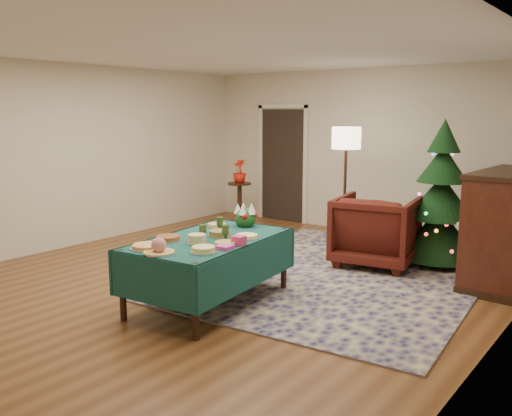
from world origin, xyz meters
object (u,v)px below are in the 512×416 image
Objects in this scene: gift_box at (239,241)px; armchair at (376,227)px; floor_lamp at (346,145)px; buffet_table at (209,251)px; side_table at (240,204)px; potted_plant at (239,176)px; piano at (509,229)px; christmas_tree at (441,200)px.

armchair reaches higher than gift_box.
floor_lamp is (-0.89, 0.78, 1.00)m from armchair.
armchair reaches higher than buffet_table.
buffet_table is 4.13m from side_table.
floor_lamp reaches higher than side_table.
potted_plant is (-0.00, 0.00, 0.50)m from side_table.
buffet_table is 16.99× the size of gift_box.
armchair is 0.57× the size of floor_lamp.
potted_plant is (-3.11, 0.99, 0.35)m from armchair.
gift_box is 4.43m from side_table.
piano reaches higher than gift_box.
gift_box is at bearing -107.53° from christmas_tree.
buffet_table is 4.61× the size of potted_plant.
gift_box is 3.35m from floor_lamp.
gift_box is at bearing -80.05° from floor_lamp.
christmas_tree reaches higher than piano.
side_table is (-2.35, 3.38, -0.20)m from buffet_table.
floor_lamp reaches higher than potted_plant.
gift_box is 0.15× the size of side_table.
floor_lamp is at bearing 172.51° from christmas_tree.
armchair is (0.32, 2.44, -0.24)m from gift_box.
floor_lamp is (-0.13, 3.17, 0.94)m from buffet_table.
armchair is 1.54m from floor_lamp.
potted_plant is at bearing 174.61° from floor_lamp.
christmas_tree is (0.63, 0.58, 0.35)m from armchair.
piano is at bearing -21.07° from christmas_tree.
christmas_tree is (0.95, 3.01, 0.11)m from gift_box.
floor_lamp is 4.28× the size of potted_plant.
buffet_table is at bearing 174.91° from gift_box.
potted_plant is 4.73m from piano.
floor_lamp is 0.93× the size of christmas_tree.
floor_lamp is 2.51m from side_table.
armchair is 0.53× the size of christmas_tree.
armchair is 0.92m from christmas_tree.
side_table is (-2.22, 0.21, -1.14)m from floor_lamp.
floor_lamp is at bearing -51.12° from armchair.
side_table is at bearing -27.52° from armchair.
christmas_tree is 1.22× the size of piano.
gift_box is at bearing -50.87° from potted_plant.
floor_lamp is (-0.56, 3.21, 0.76)m from gift_box.
buffet_table is 0.47m from gift_box.
christmas_tree is at bearing -6.25° from potted_plant.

